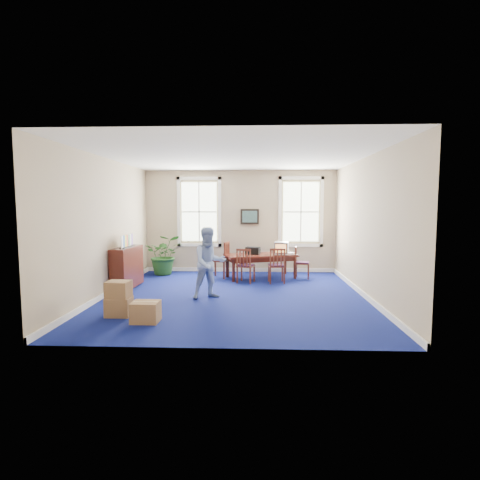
{
  "coord_description": "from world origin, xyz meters",
  "views": [
    {
      "loc": [
        0.47,
        -8.56,
        2.09
      ],
      "look_at": [
        0.1,
        0.6,
        1.25
      ],
      "focal_mm": 28.0,
      "sensor_mm": 36.0,
      "label": 1
    }
  ],
  "objects_px": {
    "conference_table": "(261,266)",
    "potted_plant": "(164,255)",
    "credenza": "(127,269)",
    "cardboard_boxes": "(130,297)",
    "man": "(209,263)",
    "crt_tv": "(282,248)",
    "chair_near_left": "(246,265)"
  },
  "relations": [
    {
      "from": "chair_near_left",
      "to": "credenza",
      "type": "distance_m",
      "value": 3.1
    },
    {
      "from": "crt_tv",
      "to": "credenza",
      "type": "distance_m",
      "value": 4.32
    },
    {
      "from": "man",
      "to": "potted_plant",
      "type": "relative_size",
      "value": 1.33
    },
    {
      "from": "crt_tv",
      "to": "credenza",
      "type": "height_order",
      "value": "crt_tv"
    },
    {
      "from": "potted_plant",
      "to": "conference_table",
      "type": "bearing_deg",
      "value": -8.26
    },
    {
      "from": "potted_plant",
      "to": "cardboard_boxes",
      "type": "xyz_separation_m",
      "value": [
        0.35,
        -4.23,
        -0.25
      ]
    },
    {
      "from": "conference_table",
      "to": "chair_near_left",
      "type": "bearing_deg",
      "value": -139.09
    },
    {
      "from": "conference_table",
      "to": "credenza",
      "type": "relative_size",
      "value": 1.56
    },
    {
      "from": "crt_tv",
      "to": "conference_table",
      "type": "bearing_deg",
      "value": -165.16
    },
    {
      "from": "credenza",
      "to": "cardboard_boxes",
      "type": "relative_size",
      "value": 1.05
    },
    {
      "from": "cardboard_boxes",
      "to": "man",
      "type": "bearing_deg",
      "value": 44.48
    },
    {
      "from": "conference_table",
      "to": "credenza",
      "type": "bearing_deg",
      "value": -173.25
    },
    {
      "from": "credenza",
      "to": "cardboard_boxes",
      "type": "bearing_deg",
      "value": -66.74
    },
    {
      "from": "conference_table",
      "to": "chair_near_left",
      "type": "height_order",
      "value": "chair_near_left"
    },
    {
      "from": "crt_tv",
      "to": "potted_plant",
      "type": "height_order",
      "value": "potted_plant"
    },
    {
      "from": "crt_tv",
      "to": "potted_plant",
      "type": "relative_size",
      "value": 0.35
    },
    {
      "from": "crt_tv",
      "to": "man",
      "type": "height_order",
      "value": "man"
    },
    {
      "from": "chair_near_left",
      "to": "crt_tv",
      "type": "bearing_deg",
      "value": -127.14
    },
    {
      "from": "conference_table",
      "to": "potted_plant",
      "type": "xyz_separation_m",
      "value": [
        -2.93,
        0.43,
        0.26
      ]
    },
    {
      "from": "chair_near_left",
      "to": "cardboard_boxes",
      "type": "height_order",
      "value": "chair_near_left"
    },
    {
      "from": "man",
      "to": "cardboard_boxes",
      "type": "xyz_separation_m",
      "value": [
        -1.38,
        -1.35,
        -0.45
      ]
    },
    {
      "from": "conference_table",
      "to": "man",
      "type": "xyz_separation_m",
      "value": [
        -1.2,
        -2.46,
        0.46
      ]
    },
    {
      "from": "crt_tv",
      "to": "chair_near_left",
      "type": "height_order",
      "value": "crt_tv"
    },
    {
      "from": "conference_table",
      "to": "cardboard_boxes",
      "type": "relative_size",
      "value": 1.65
    },
    {
      "from": "potted_plant",
      "to": "credenza",
      "type": "bearing_deg",
      "value": -103.01
    },
    {
      "from": "chair_near_left",
      "to": "man",
      "type": "relative_size",
      "value": 0.59
    },
    {
      "from": "conference_table",
      "to": "man",
      "type": "relative_size",
      "value": 1.26
    },
    {
      "from": "crt_tv",
      "to": "credenza",
      "type": "xyz_separation_m",
      "value": [
        -3.99,
        -1.62,
        -0.36
      ]
    },
    {
      "from": "man",
      "to": "credenza",
      "type": "distance_m",
      "value": 2.38
    },
    {
      "from": "man",
      "to": "potted_plant",
      "type": "height_order",
      "value": "man"
    },
    {
      "from": "crt_tv",
      "to": "chair_near_left",
      "type": "relative_size",
      "value": 0.45
    },
    {
      "from": "potted_plant",
      "to": "cardboard_boxes",
      "type": "distance_m",
      "value": 4.26
    }
  ]
}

